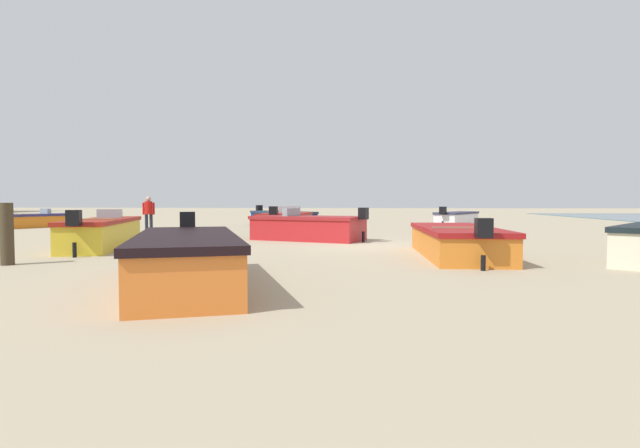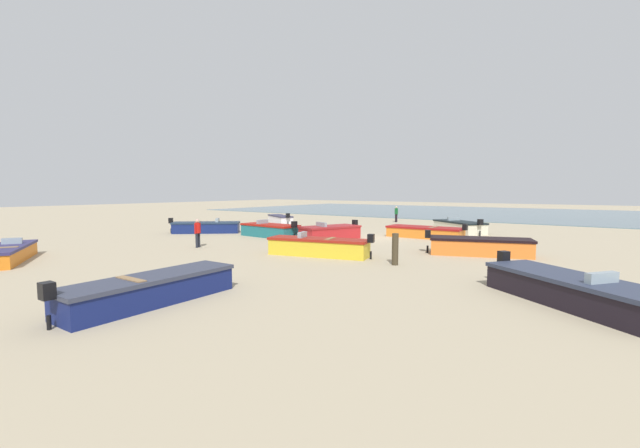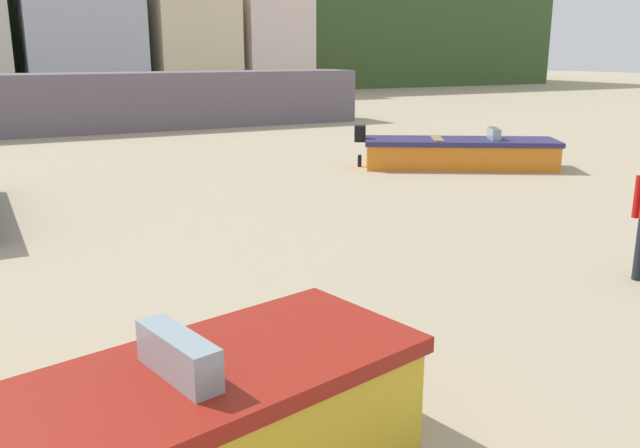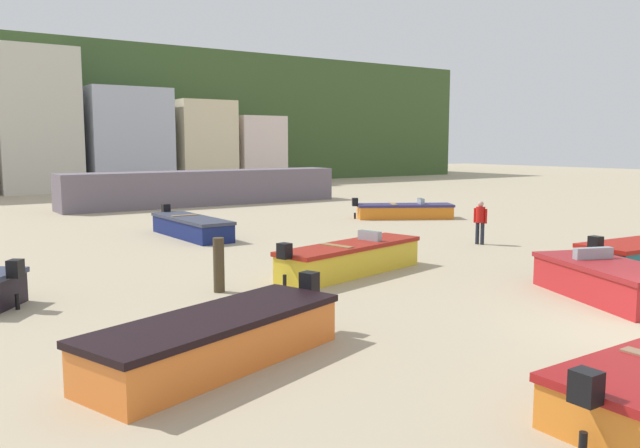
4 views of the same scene
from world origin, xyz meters
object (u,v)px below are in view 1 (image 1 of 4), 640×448
(boat_orange_4, at_px, (457,241))
(beach_walker_distant, at_px, (149,211))
(boat_navy_1, at_px, (282,218))
(mooring_post_near_water, at_px, (7,234))
(boat_red_9, at_px, (308,228))
(boat_teal_2, at_px, (286,223))
(boat_orange_10, at_px, (187,260))
(boat_white_8, at_px, (457,219))
(boat_orange_6, at_px, (30,221))
(boat_yellow_3, at_px, (103,233))

(boat_orange_4, distance_m, beach_walker_distant, 14.87)
(boat_navy_1, relative_size, mooring_post_near_water, 3.38)
(boat_red_9, bearing_deg, boat_teal_2, 39.80)
(boat_orange_4, bearing_deg, boat_orange_10, -138.45)
(boat_teal_2, height_order, boat_white_8, boat_teal_2)
(boat_navy_1, relative_size, boat_red_9, 1.07)
(mooring_post_near_water, height_order, beach_walker_distant, beach_walker_distant)
(boat_orange_4, height_order, beach_walker_distant, beach_walker_distant)
(boat_navy_1, relative_size, boat_teal_2, 0.98)
(boat_orange_4, xyz_separation_m, boat_white_8, (15.79, -3.07, 0.02))
(boat_red_9, relative_size, mooring_post_near_water, 3.15)
(boat_orange_4, bearing_deg, mooring_post_near_water, -166.70)
(boat_orange_4, relative_size, boat_red_9, 1.23)
(boat_orange_6, xyz_separation_m, boat_white_8, (3.65, -22.88, 0.03))
(boat_yellow_3, height_order, boat_orange_6, boat_yellow_3)
(boat_orange_4, relative_size, boat_white_8, 1.26)
(boat_orange_6, distance_m, boat_orange_10, 22.29)
(boat_orange_6, relative_size, boat_red_9, 1.11)
(boat_orange_10, distance_m, beach_walker_distant, 15.19)
(boat_yellow_3, relative_size, boat_orange_10, 1.05)
(boat_orange_6, bearing_deg, boat_red_9, 5.19)
(boat_navy_1, xyz_separation_m, boat_orange_6, (-2.52, 13.08, -0.06))
(beach_walker_distant, bearing_deg, boat_white_8, -171.63)
(boat_navy_1, bearing_deg, boat_teal_2, 59.49)
(beach_walker_distant, bearing_deg, boat_orange_6, -39.04)
(boat_orange_4, relative_size, beach_walker_distant, 3.30)
(boat_orange_6, height_order, boat_orange_10, boat_orange_10)
(boat_orange_10, height_order, beach_walker_distant, beach_walker_distant)
(boat_red_9, height_order, boat_orange_10, boat_red_9)
(beach_walker_distant, bearing_deg, boat_orange_4, 126.95)
(boat_orange_6, xyz_separation_m, beach_walker_distant, (-3.28, -7.89, 0.58))
(boat_teal_2, height_order, beach_walker_distant, beach_walker_distant)
(boat_teal_2, bearing_deg, boat_navy_1, 104.32)
(mooring_post_near_water, bearing_deg, boat_white_8, -36.13)
(boat_yellow_3, height_order, beach_walker_distant, beach_walker_distant)
(boat_teal_2, distance_m, boat_orange_10, 13.90)
(boat_yellow_3, relative_size, boat_red_9, 1.24)
(boat_red_9, height_order, beach_walker_distant, beach_walker_distant)
(boat_white_8, bearing_deg, mooring_post_near_water, -96.08)
(boat_white_8, distance_m, boat_orange_10, 22.31)
(boat_navy_1, height_order, mooring_post_near_water, mooring_post_near_water)
(mooring_post_near_water, bearing_deg, beach_walker_distant, 8.18)
(boat_white_8, distance_m, beach_walker_distant, 16.53)
(boat_navy_1, height_order, boat_orange_4, boat_navy_1)
(boat_teal_2, xyz_separation_m, beach_walker_distant, (-0.19, 6.21, 0.50))
(mooring_post_near_water, xyz_separation_m, beach_walker_distant, (11.37, 1.63, 0.26))
(boat_yellow_3, xyz_separation_m, boat_white_8, (14.19, -13.33, -0.05))
(boat_red_9, bearing_deg, mooring_post_near_water, 162.20)
(boat_navy_1, distance_m, boat_orange_10, 19.56)
(mooring_post_near_water, bearing_deg, boat_orange_10, -115.56)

